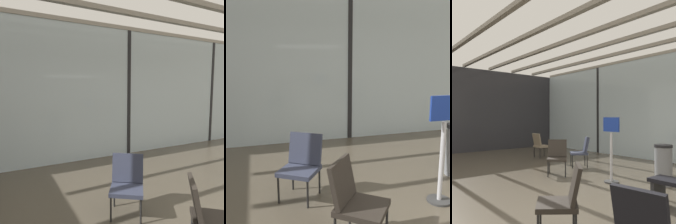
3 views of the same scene
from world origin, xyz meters
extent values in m
plane|color=#4C4438|center=(0.00, 0.00, 0.00)|extent=(60.00, 60.00, 0.00)
cube|color=black|center=(-3.50, 5.20, 1.75)|extent=(0.10, 0.12, 3.51)
cube|color=#2D2D33|center=(-6.95, 1.60, 1.75)|extent=(0.10, 11.20, 3.51)
cube|color=gray|center=(0.00, 0.80, 3.56)|extent=(13.72, 0.12, 0.10)
cube|color=gray|center=(0.00, 1.90, 3.56)|extent=(13.72, 0.12, 0.10)
cube|color=gray|center=(0.00, 3.00, 3.56)|extent=(13.72, 0.12, 0.10)
cube|color=gray|center=(0.00, 4.10, 3.56)|extent=(13.72, 0.12, 0.10)
sphere|color=gray|center=(-4.88, 9.81, 2.23)|extent=(2.46, 2.46, 2.46)
sphere|color=black|center=(-2.31, 7.75, 2.57)|extent=(0.28, 0.28, 0.28)
cube|color=#28231E|center=(-1.25, 1.29, 0.40)|extent=(0.68, 0.68, 0.06)
cube|color=#28231E|center=(-1.42, 1.43, 0.65)|extent=(0.42, 0.46, 0.44)
cylinder|color=black|center=(-1.23, 1.00, 0.18)|extent=(0.03, 0.03, 0.37)
cylinder|color=black|center=(-0.96, 1.32, 0.18)|extent=(0.03, 0.03, 0.37)
cylinder|color=black|center=(-1.55, 1.27, 0.18)|extent=(0.03, 0.03, 0.37)
cylinder|color=black|center=(-1.28, 1.59, 0.18)|extent=(0.03, 0.03, 0.37)
cube|color=#7F705B|center=(-3.88, 2.64, 0.40)|extent=(0.51, 0.51, 0.06)
cube|color=#7F705B|center=(-3.89, 2.42, 0.65)|extent=(0.49, 0.17, 0.44)
cylinder|color=black|center=(-3.66, 2.84, 0.18)|extent=(0.03, 0.03, 0.37)
cylinder|color=black|center=(-4.08, 2.86, 0.18)|extent=(0.03, 0.03, 0.37)
cylinder|color=black|center=(-3.68, 2.42, 0.18)|extent=(0.03, 0.03, 0.37)
cylinder|color=black|center=(-4.10, 2.44, 0.18)|extent=(0.03, 0.03, 0.37)
cube|color=#28231E|center=(1.39, -0.75, 0.40)|extent=(0.67, 0.67, 0.06)
cube|color=#28231E|center=(1.52, -0.58, 0.65)|extent=(0.47, 0.41, 0.44)
cylinder|color=black|center=(1.10, -0.79, 0.18)|extent=(0.03, 0.03, 0.37)
cylinder|color=black|center=(1.36, -0.45, 0.18)|extent=(0.03, 0.03, 0.37)
cube|color=black|center=(2.60, -0.84, 0.65)|extent=(0.49, 0.19, 0.44)
cube|color=#33384C|center=(-1.70, 2.44, 0.40)|extent=(0.67, 0.67, 0.06)
cube|color=#33384C|center=(-1.58, 2.62, 0.65)|extent=(0.47, 0.39, 0.44)
cylinder|color=black|center=(-1.99, 2.39, 0.18)|extent=(0.03, 0.03, 0.37)
cylinder|color=black|center=(-1.65, 2.15, 0.18)|extent=(0.03, 0.03, 0.37)
cylinder|color=black|center=(-1.76, 2.73, 0.18)|extent=(0.03, 0.03, 0.37)
cylinder|color=black|center=(-1.41, 2.50, 0.18)|extent=(0.03, 0.03, 0.37)
cube|color=#262628|center=(1.54, 1.21, 0.21)|extent=(0.06, 0.36, 0.41)
cylinder|color=slate|center=(0.92, 2.47, 0.40)|extent=(0.36, 0.36, 0.80)
cylinder|color=black|center=(0.92, 2.47, 0.83)|extent=(0.38, 0.38, 0.06)
cylinder|color=#333333|center=(0.07, 1.79, 0.01)|extent=(0.32, 0.32, 0.03)
cylinder|color=#B2B2B7|center=(0.07, 1.79, 0.55)|extent=(0.06, 0.06, 1.10)
cube|color=navy|center=(0.07, 1.79, 1.28)|extent=(0.44, 0.03, 0.32)
camera|label=1|loc=(-3.32, -0.21, 1.87)|focal=35.03mm
camera|label=2|loc=(-2.24, -1.05, 1.84)|focal=43.55mm
camera|label=3|loc=(3.82, -2.62, 1.43)|focal=41.09mm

